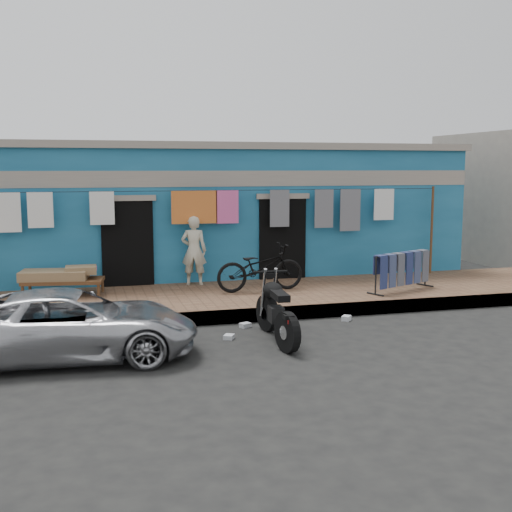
{
  "coord_description": "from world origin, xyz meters",
  "views": [
    {
      "loc": [
        -3.11,
        -9.49,
        2.8
      ],
      "look_at": [
        0.0,
        2.0,
        1.15
      ],
      "focal_mm": 45.0,
      "sensor_mm": 36.0,
      "label": 1
    }
  ],
  "objects_px": {
    "charpoy": "(63,282)",
    "jeans_rack": "(402,271)",
    "seated_person": "(194,251)",
    "car": "(71,324)",
    "bicycle": "(260,262)",
    "motorcycle": "(277,308)"
  },
  "relations": [
    {
      "from": "car",
      "to": "bicycle",
      "type": "xyz_separation_m",
      "value": [
        3.73,
        3.1,
        0.32
      ]
    },
    {
      "from": "seated_person",
      "to": "charpoy",
      "type": "relative_size",
      "value": 0.87
    },
    {
      "from": "jeans_rack",
      "to": "car",
      "type": "bearing_deg",
      "value": -160.15
    },
    {
      "from": "car",
      "to": "motorcycle",
      "type": "bearing_deg",
      "value": -83.84
    },
    {
      "from": "charpoy",
      "to": "jeans_rack",
      "type": "height_order",
      "value": "jeans_rack"
    },
    {
      "from": "motorcycle",
      "to": "bicycle",
      "type": "bearing_deg",
      "value": 82.56
    },
    {
      "from": "car",
      "to": "charpoy",
      "type": "relative_size",
      "value": 2.16
    },
    {
      "from": "bicycle",
      "to": "seated_person",
      "type": "bearing_deg",
      "value": 45.33
    },
    {
      "from": "car",
      "to": "motorcycle",
      "type": "height_order",
      "value": "motorcycle"
    },
    {
      "from": "bicycle",
      "to": "jeans_rack",
      "type": "xyz_separation_m",
      "value": [
        2.86,
        -0.72,
        -0.19
      ]
    },
    {
      "from": "seated_person",
      "to": "charpoy",
      "type": "distance_m",
      "value": 2.81
    },
    {
      "from": "car",
      "to": "bicycle",
      "type": "height_order",
      "value": "bicycle"
    },
    {
      "from": "bicycle",
      "to": "jeans_rack",
      "type": "height_order",
      "value": "bicycle"
    },
    {
      "from": "motorcycle",
      "to": "jeans_rack",
      "type": "height_order",
      "value": "motorcycle"
    },
    {
      "from": "charpoy",
      "to": "jeans_rack",
      "type": "bearing_deg",
      "value": -10.79
    },
    {
      "from": "bicycle",
      "to": "charpoy",
      "type": "bearing_deg",
      "value": 77.94
    },
    {
      "from": "car",
      "to": "seated_person",
      "type": "distance_m",
      "value": 4.88
    },
    {
      "from": "seated_person",
      "to": "bicycle",
      "type": "bearing_deg",
      "value": 155.76
    },
    {
      "from": "seated_person",
      "to": "jeans_rack",
      "type": "xyz_separation_m",
      "value": [
        4.07,
        -1.76,
        -0.34
      ]
    },
    {
      "from": "seated_person",
      "to": "charpoy",
      "type": "height_order",
      "value": "seated_person"
    },
    {
      "from": "seated_person",
      "to": "car",
      "type": "bearing_deg",
      "value": 75.37
    },
    {
      "from": "motorcycle",
      "to": "jeans_rack",
      "type": "distance_m",
      "value": 4.08
    }
  ]
}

